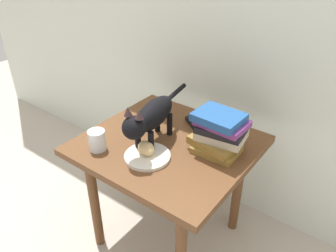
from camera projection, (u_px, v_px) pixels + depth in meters
ground_plane at (168, 233)px, 1.68m from camera, size 6.00×6.00×0.00m
side_table at (168, 158)px, 1.44m from camera, size 0.69×0.63×0.56m
plate at (147, 156)px, 1.30m from camera, size 0.18×0.18×0.01m
bread_roll at (146, 148)px, 1.29m from camera, size 0.10×0.09×0.05m
cat at (151, 117)px, 1.31m from camera, size 0.14×0.48×0.23m
book_stack at (219, 132)px, 1.30m from camera, size 0.22×0.18×0.17m
candle_jar at (97, 141)px, 1.33m from camera, size 0.07×0.07×0.08m
tv_remote at (196, 125)px, 1.50m from camera, size 0.15×0.12×0.02m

